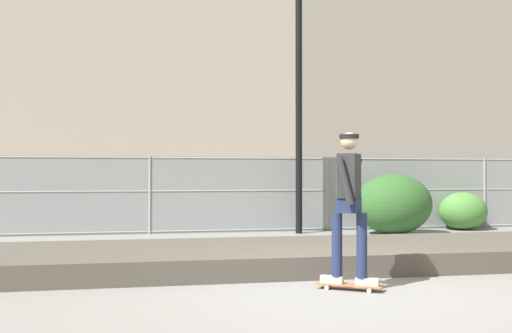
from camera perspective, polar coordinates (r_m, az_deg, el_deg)
name	(u,v)px	position (r m, az deg, el deg)	size (l,w,h in m)	color
ground_plane	(347,292)	(7.37, 8.77, -11.82)	(120.00, 120.00, 0.00)	slate
gravel_berm	(300,255)	(9.33, 4.25, -8.50)	(17.83, 2.67, 0.31)	#4C473F
skateboard	(349,285)	(7.47, 8.97, -11.22)	(0.78, 0.61, 0.07)	#9E5B33
skater	(349,197)	(7.35, 8.95, -2.92)	(0.66, 0.61, 1.86)	#B2ADA8
chain_fence	(241,194)	(14.46, -1.45, -2.68)	(21.98, 0.06, 1.85)	gray
street_lamp	(299,41)	(14.63, 4.13, 11.95)	(0.44, 0.44, 7.55)	black
parked_car_near	(148,195)	(17.29, -10.38, -2.67)	(4.51, 2.16, 1.66)	maroon
library_building	(66,34)	(46.89, -17.84, 12.04)	(31.19, 14.36, 23.57)	#9E9384
shrub_left	(394,204)	(14.41, 13.10, -3.54)	(1.84, 1.51, 1.42)	#2D5B28
shrub_center	(463,211)	(16.07, 19.30, -4.05)	(1.25, 1.02, 0.96)	#477F38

